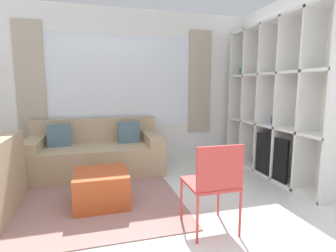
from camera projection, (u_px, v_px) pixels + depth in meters
wall_back at (122, 87)px, 4.64m from camera, size 5.88×0.11×2.70m
wall_right at (301, 88)px, 3.74m from camera, size 0.07×4.34×2.70m
area_rug at (58, 201)px, 3.13m from camera, size 2.85×2.12×0.01m
shelving_unit at (277, 102)px, 3.96m from camera, size 0.37×2.21×2.33m
couch_main at (97, 154)px, 4.19m from camera, size 2.03×0.93×0.83m
ottoman at (102, 188)px, 3.03m from camera, size 0.60×0.59×0.40m
folding_chair at (214, 180)px, 2.40m from camera, size 0.44×0.46×0.86m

